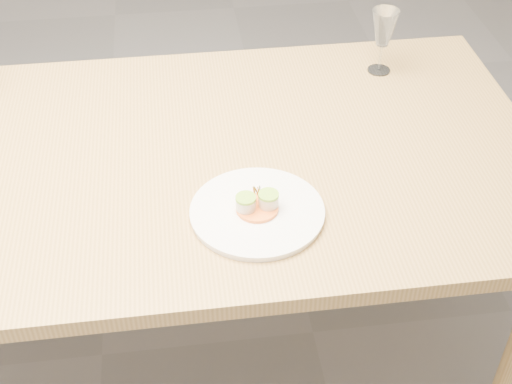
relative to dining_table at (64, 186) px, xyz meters
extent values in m
plane|color=slate|center=(0.00, 0.00, -0.68)|extent=(7.00, 7.00, 0.00)
cube|color=tan|center=(0.00, 0.00, 0.05)|extent=(2.40, 1.00, 0.04)
cylinder|color=tan|center=(1.10, 0.40, -0.33)|extent=(0.07, 0.07, 0.71)
cylinder|color=white|center=(0.45, -0.24, 0.07)|extent=(0.30, 0.30, 0.01)
cylinder|color=white|center=(0.45, -0.24, 0.08)|extent=(0.30, 0.30, 0.01)
cylinder|color=orange|center=(0.45, -0.24, 0.09)|extent=(0.10, 0.10, 0.01)
cylinder|color=beige|center=(0.43, -0.25, 0.11)|extent=(0.04, 0.04, 0.03)
cylinder|color=beige|center=(0.48, -0.24, 0.11)|extent=(0.04, 0.04, 0.03)
cylinder|color=#98CC38|center=(0.43, -0.25, 0.12)|extent=(0.05, 0.05, 0.01)
cylinder|color=#98CC38|center=(0.48, -0.24, 0.12)|extent=(0.05, 0.05, 0.01)
cylinder|color=tan|center=(0.51, -0.29, 0.08)|extent=(0.05, 0.05, 0.00)
cylinder|color=white|center=(0.89, 0.33, 0.07)|extent=(0.07, 0.07, 0.00)
cylinder|color=white|center=(0.89, 0.33, 0.11)|extent=(0.01, 0.01, 0.08)
cone|color=white|center=(0.89, 0.33, 0.20)|extent=(0.08, 0.08, 0.10)
camera|label=1|loc=(0.29, -1.41, 1.13)|focal=50.00mm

